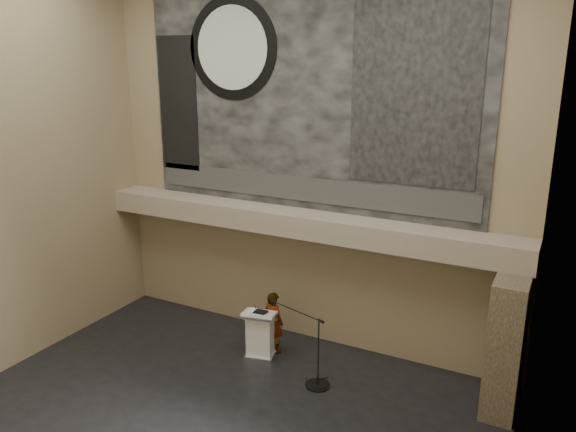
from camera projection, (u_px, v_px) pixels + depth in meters
The scene contains 18 objects.
floor at pixel (207, 426), 10.25m from camera, with size 10.00×10.00×0.00m, color black.
wall_back at pixel (305, 162), 12.50m from camera, with size 10.00×0.02×8.50m, color #8D7B59.
wall_right at pixel (528, 248), 6.86m from camera, with size 0.02×8.00×8.50m, color #8D7B59.
soffit at pixel (296, 222), 12.52m from camera, with size 10.00×0.80×0.50m, color gray.
sprinkler_left at pixel (235, 225), 13.26m from camera, with size 0.04×0.04×0.06m, color #B2893D.
sprinkler_right at pixel (376, 248), 11.70m from camera, with size 0.04×0.04×0.06m, color #B2893D.
banner at pixel (305, 96), 12.08m from camera, with size 8.00×0.05×5.00m, color black.
banner_text_strip at pixel (303, 189), 12.61m from camera, with size 7.76×0.02×0.55m, color #303030.
banner_clock_rim at pixel (232, 48), 12.58m from camera, with size 2.30×2.30×0.02m, color black.
banner_clock_face at pixel (232, 48), 12.56m from camera, with size 1.84×1.84×0.02m, color silver.
banner_building_print at pixel (414, 95), 10.95m from camera, with size 2.60×0.02×3.60m, color black.
banner_brick_print at pixel (178, 104), 13.65m from camera, with size 1.10×0.02×3.20m, color black.
stone_pier at pixel (507, 343), 10.50m from camera, with size 0.60×1.40×2.70m, color #473B2B.
lectern at pixel (260, 334), 12.49m from camera, with size 0.81×0.65×1.13m.
binder at pixel (261, 312), 12.29m from camera, with size 0.28×0.23×0.04m, color black.
papers at pixel (253, 311), 12.40m from camera, with size 0.22×0.30×0.01m, color white.
speaker_person at pixel (273, 322), 12.70m from camera, with size 0.53×0.35×1.45m, color beige.
mic_stand at pixel (316, 374), 11.50m from camera, with size 1.55×0.65×1.51m.
Camera 1 is at (5.40, -7.12, 6.50)m, focal length 35.00 mm.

